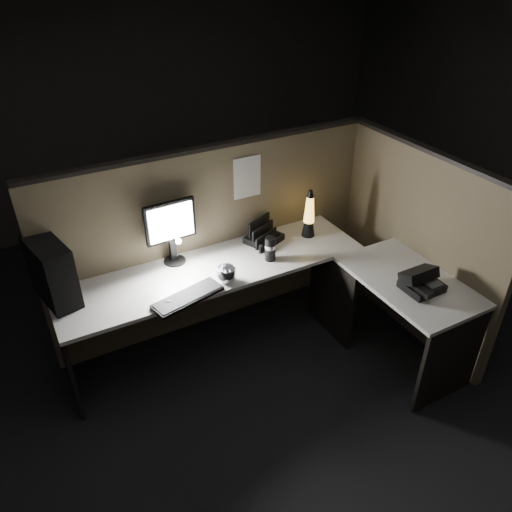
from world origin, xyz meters
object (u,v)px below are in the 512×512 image
keyboard (188,297)px  lava_lamp (309,217)px  pc_tower (52,272)px  monitor (171,226)px  desk_phone (421,281)px

keyboard → lava_lamp: size_ratio=1.24×
pc_tower → monitor: bearing=-7.9°
monitor → keyboard: monitor is taller
lava_lamp → desk_phone: lava_lamp is taller
pc_tower → monitor: 0.85m
lava_lamp → desk_phone: 1.02m
lava_lamp → keyboard: bearing=-164.6°
pc_tower → keyboard: pc_tower is taller
monitor → keyboard: size_ratio=0.98×
keyboard → desk_phone: 1.59m
lava_lamp → desk_phone: size_ratio=1.48×
desk_phone → lava_lamp: bearing=105.2°
keyboard → desk_phone: (1.44, -0.65, 0.05)m
pc_tower → desk_phone: pc_tower is taller
lava_lamp → pc_tower: bearing=177.3°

